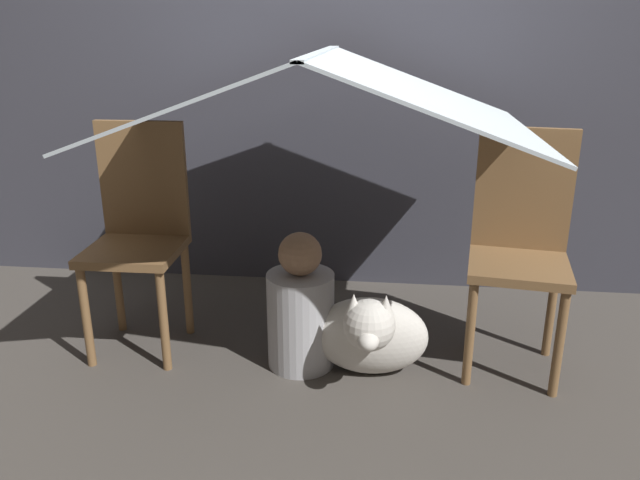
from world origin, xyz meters
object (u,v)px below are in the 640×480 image
(chair_left, at_px, (139,228))
(chair_right, at_px, (520,242))
(person_front, at_px, (301,310))
(dog, at_px, (370,333))

(chair_left, relative_size, chair_right, 1.00)
(chair_left, distance_m, person_front, 0.77)
(chair_right, xyz_separation_m, person_front, (-0.87, -0.13, -0.28))
(chair_left, bearing_deg, chair_right, -0.96)
(chair_left, xyz_separation_m, dog, (0.99, -0.20, -0.34))
(dog, bearing_deg, chair_left, 168.64)
(chair_left, relative_size, dog, 2.08)
(chair_right, relative_size, dog, 2.08)
(chair_right, height_order, person_front, chair_right)
(chair_right, xyz_separation_m, dog, (-0.58, -0.20, -0.34))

